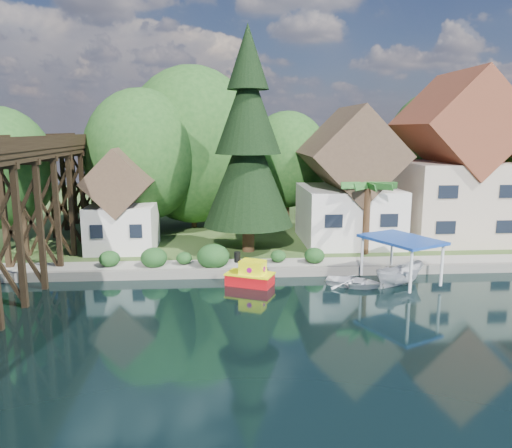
{
  "coord_description": "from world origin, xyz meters",
  "views": [
    {
      "loc": [
        -3.4,
        -23.86,
        9.7
      ],
      "look_at": [
        -1.3,
        6.0,
        3.98
      ],
      "focal_mm": 35.0,
      "sensor_mm": 36.0,
      "label": 1
    }
  ],
  "objects_px": {
    "shed": "(122,207)",
    "tugboat": "(250,275)",
    "house_left": "(349,186)",
    "conifer": "(248,146)",
    "house_center": "(454,169)",
    "trestle_bridge": "(0,206)",
    "boat_canopy": "(400,265)",
    "palm_tree": "(368,187)",
    "boat_white_a": "(354,280)"
  },
  "relations": [
    {
      "from": "trestle_bridge",
      "to": "conifer",
      "type": "bearing_deg",
      "value": 28.76
    },
    {
      "from": "tugboat",
      "to": "shed",
      "type": "bearing_deg",
      "value": 138.79
    },
    {
      "from": "boat_canopy",
      "to": "house_center",
      "type": "bearing_deg",
      "value": 52.8
    },
    {
      "from": "shed",
      "to": "tugboat",
      "type": "distance_m",
      "value": 12.86
    },
    {
      "from": "boat_white_a",
      "to": "house_center",
      "type": "bearing_deg",
      "value": -21.46
    },
    {
      "from": "tugboat",
      "to": "house_left",
      "type": "bearing_deg",
      "value": 48.38
    },
    {
      "from": "house_left",
      "to": "boat_white_a",
      "type": "relative_size",
      "value": 3.14
    },
    {
      "from": "shed",
      "to": "boat_white_a",
      "type": "height_order",
      "value": "shed"
    },
    {
      "from": "conifer",
      "to": "boat_canopy",
      "type": "height_order",
      "value": "conifer"
    },
    {
      "from": "house_center",
      "to": "boat_canopy",
      "type": "relative_size",
      "value": 2.46
    },
    {
      "from": "house_left",
      "to": "shed",
      "type": "distance_m",
      "value": 18.11
    },
    {
      "from": "trestle_bridge",
      "to": "conifer",
      "type": "relative_size",
      "value": 2.66
    },
    {
      "from": "house_center",
      "to": "tugboat",
      "type": "xyz_separation_m",
      "value": [
        -17.63,
        -10.21,
        -5.78
      ]
    },
    {
      "from": "palm_tree",
      "to": "boat_canopy",
      "type": "distance_m",
      "value": 7.41
    },
    {
      "from": "tugboat",
      "to": "boat_canopy",
      "type": "height_order",
      "value": "boat_canopy"
    },
    {
      "from": "trestle_bridge",
      "to": "house_center",
      "type": "bearing_deg",
      "value": 19.49
    },
    {
      "from": "palm_tree",
      "to": "boat_white_a",
      "type": "distance_m",
      "value": 8.37
    },
    {
      "from": "trestle_bridge",
      "to": "house_left",
      "type": "xyz_separation_m",
      "value": [
        23.0,
        10.83,
        -0.21
      ]
    },
    {
      "from": "house_center",
      "to": "palm_tree",
      "type": "height_order",
      "value": "house_center"
    },
    {
      "from": "shed",
      "to": "tugboat",
      "type": "xyz_separation_m",
      "value": [
        9.37,
        -8.21,
        -3.19
      ]
    },
    {
      "from": "house_center",
      "to": "conifer",
      "type": "xyz_separation_m",
      "value": [
        -17.37,
        -3.3,
        2.07
      ]
    },
    {
      "from": "house_left",
      "to": "palm_tree",
      "type": "height_order",
      "value": "house_left"
    },
    {
      "from": "conifer",
      "to": "boat_canopy",
      "type": "bearing_deg",
      "value": -39.56
    },
    {
      "from": "house_center",
      "to": "boat_canopy",
      "type": "bearing_deg",
      "value": -127.2
    },
    {
      "from": "trestle_bridge",
      "to": "shed",
      "type": "height_order",
      "value": "trestle_bridge"
    },
    {
      "from": "house_left",
      "to": "house_center",
      "type": "height_order",
      "value": "house_center"
    },
    {
      "from": "trestle_bridge",
      "to": "boat_white_a",
      "type": "distance_m",
      "value": 21.42
    },
    {
      "from": "palm_tree",
      "to": "tugboat",
      "type": "relative_size",
      "value": 1.73
    },
    {
      "from": "house_center",
      "to": "trestle_bridge",
      "type": "bearing_deg",
      "value": -160.51
    },
    {
      "from": "shed",
      "to": "house_center",
      "type": "bearing_deg",
      "value": 4.24
    },
    {
      "from": "conifer",
      "to": "boat_white_a",
      "type": "xyz_separation_m",
      "value": [
        6.2,
        -7.59,
        -8.12
      ]
    },
    {
      "from": "trestle_bridge",
      "to": "house_center",
      "type": "distance_m",
      "value": 33.96
    },
    {
      "from": "trestle_bridge",
      "to": "tugboat",
      "type": "relative_size",
      "value": 13.31
    },
    {
      "from": "boat_white_a",
      "to": "boat_canopy",
      "type": "xyz_separation_m",
      "value": [
        2.93,
        0.04,
        0.94
      ]
    },
    {
      "from": "tugboat",
      "to": "conifer",
      "type": "bearing_deg",
      "value": 87.9
    },
    {
      "from": "conifer",
      "to": "house_left",
      "type": "bearing_deg",
      "value": 18.49
    },
    {
      "from": "house_center",
      "to": "shed",
      "type": "height_order",
      "value": "house_center"
    },
    {
      "from": "house_left",
      "to": "boat_white_a",
      "type": "bearing_deg",
      "value": -101.8
    },
    {
      "from": "house_center",
      "to": "palm_tree",
      "type": "distance_m",
      "value": 9.96
    },
    {
      "from": "trestle_bridge",
      "to": "boat_canopy",
      "type": "height_order",
      "value": "trestle_bridge"
    },
    {
      "from": "shed",
      "to": "tugboat",
      "type": "height_order",
      "value": "shed"
    },
    {
      "from": "palm_tree",
      "to": "house_left",
      "type": "bearing_deg",
      "value": 94.08
    },
    {
      "from": "palm_tree",
      "to": "tugboat",
      "type": "bearing_deg",
      "value": -148.63
    },
    {
      "from": "conifer",
      "to": "boat_white_a",
      "type": "height_order",
      "value": "conifer"
    },
    {
      "from": "house_left",
      "to": "boat_white_a",
      "type": "distance_m",
      "value": 11.64
    },
    {
      "from": "conifer",
      "to": "palm_tree",
      "type": "distance_m",
      "value": 9.29
    },
    {
      "from": "house_left",
      "to": "tugboat",
      "type": "height_order",
      "value": "house_left"
    },
    {
      "from": "conifer",
      "to": "boat_white_a",
      "type": "bearing_deg",
      "value": -50.72
    },
    {
      "from": "trestle_bridge",
      "to": "boat_canopy",
      "type": "relative_size",
      "value": 7.82
    },
    {
      "from": "house_center",
      "to": "boat_canopy",
      "type": "distance_m",
      "value": 14.55
    }
  ]
}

